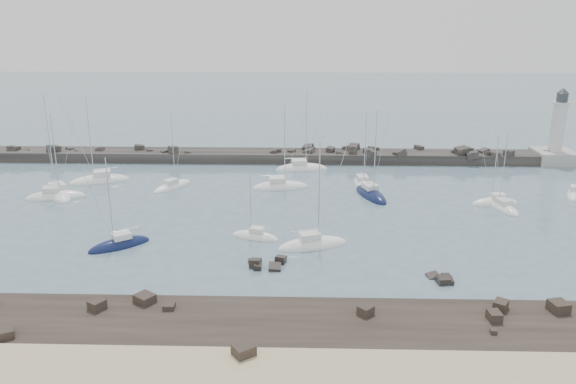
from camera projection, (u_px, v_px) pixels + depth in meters
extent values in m
plane|color=slate|center=(301.00, 238.00, 70.31)|extent=(400.00, 400.00, 0.00)
cube|color=black|center=(300.00, 333.00, 49.39)|extent=(140.00, 12.00, 0.70)
cube|color=black|center=(494.00, 316.00, 50.70)|extent=(1.22, 1.49, 0.88)
cube|color=black|center=(169.00, 306.00, 52.81)|extent=(1.12, 1.14, 0.47)
cube|color=black|center=(366.00, 310.00, 51.68)|extent=(1.71, 1.71, 0.86)
cube|color=black|center=(145.00, 298.00, 53.89)|extent=(2.32, 2.28, 0.80)
cube|color=black|center=(559.00, 307.00, 52.19)|extent=(1.89, 1.91, 0.99)
cube|color=black|center=(493.00, 331.00, 48.71)|extent=(0.60, 0.60, 0.38)
cube|color=black|center=(501.00, 305.00, 52.58)|extent=(1.75, 1.84, 0.88)
cube|color=black|center=(6.00, 333.00, 48.12)|extent=(1.87, 1.84, 0.75)
cube|color=black|center=(244.00, 351.00, 45.40)|extent=(2.19, 2.16, 1.01)
cube|color=black|center=(97.00, 305.00, 52.62)|extent=(1.78, 1.82, 0.90)
cube|color=black|center=(253.00, 265.00, 62.13)|extent=(0.68, 0.76, 0.52)
cube|color=black|center=(281.00, 260.00, 63.31)|extent=(1.44, 1.61, 1.15)
cube|color=black|center=(257.00, 267.00, 61.60)|extent=(0.98, 0.93, 1.00)
cube|color=black|center=(252.00, 263.00, 63.27)|extent=(1.18, 1.09, 0.90)
cube|color=black|center=(255.00, 264.00, 62.19)|extent=(1.45, 1.61, 1.44)
cube|color=black|center=(275.00, 269.00, 61.74)|extent=(1.44, 1.62, 1.36)
cube|color=black|center=(446.00, 278.00, 59.51)|extent=(1.09, 1.05, 0.90)
cube|color=black|center=(433.00, 277.00, 59.98)|extent=(1.62, 1.55, 0.99)
cube|color=black|center=(443.00, 281.00, 58.49)|extent=(1.46, 1.53, 0.90)
cube|color=black|center=(445.00, 278.00, 59.21)|extent=(0.86, 0.83, 0.49)
cube|color=black|center=(445.00, 283.00, 58.65)|extent=(1.70, 1.45, 1.40)
cube|color=#292725|center=(263.00, 159.00, 106.60)|extent=(115.00, 6.00, 3.20)
cube|color=#292725|center=(419.00, 149.00, 107.73)|extent=(2.03, 2.05, 1.61)
cube|color=#292725|center=(27.00, 151.00, 107.23)|extent=(1.79, 1.91, 1.36)
cube|color=#292725|center=(164.00, 153.00, 105.41)|extent=(1.62, 1.53, 1.03)
cube|color=#292725|center=(462.00, 152.00, 103.61)|extent=(2.56, 2.46, 2.17)
cube|color=#292725|center=(311.00, 148.00, 108.29)|extent=(2.12, 2.07, 1.23)
cube|color=#292725|center=(509.00, 154.00, 102.92)|extent=(2.15, 2.16, 1.54)
cube|color=#292725|center=(330.00, 151.00, 105.62)|extent=(1.89, 2.00, 1.62)
cube|color=#292725|center=(353.00, 149.00, 107.36)|extent=(2.93, 3.04, 2.30)
cube|color=#292725|center=(484.00, 152.00, 105.39)|extent=(2.41, 2.28, 1.68)
cube|color=#292725|center=(274.00, 153.00, 104.85)|extent=(1.56, 1.20, 1.32)
cube|color=#292725|center=(11.00, 148.00, 108.96)|extent=(1.31, 1.48, 1.00)
cube|color=#292725|center=(348.00, 149.00, 107.60)|extent=(2.40, 2.66, 1.75)
cube|color=#292725|center=(139.00, 149.00, 107.40)|extent=(2.41, 2.19, 1.92)
cube|color=#292725|center=(292.00, 152.00, 105.65)|extent=(1.75, 1.71, 1.12)
cube|color=#292725|center=(465.00, 151.00, 104.61)|extent=(2.79, 2.66, 1.60)
cube|color=#292725|center=(70.00, 150.00, 107.60)|extent=(1.79, 1.70, 1.24)
cube|color=#292725|center=(277.00, 151.00, 105.59)|extent=(1.76, 1.56, 1.36)
cube|color=#292725|center=(14.00, 150.00, 106.88)|extent=(2.09, 2.06, 1.72)
cube|color=#292725|center=(173.00, 150.00, 104.85)|extent=(2.39, 2.72, 1.72)
cube|color=#292725|center=(548.00, 153.00, 104.49)|extent=(1.72, 1.67, 1.09)
cube|color=#292725|center=(487.00, 154.00, 103.42)|extent=(1.39, 1.38, 1.00)
cube|color=#292725|center=(150.00, 152.00, 106.48)|extent=(1.59, 1.65, 1.07)
cube|color=#292725|center=(187.00, 154.00, 104.99)|extent=(1.64, 1.67, 1.50)
cube|color=#292725|center=(400.00, 154.00, 103.58)|extent=(2.83, 2.64, 2.08)
cube|color=#292725|center=(373.00, 150.00, 107.03)|extent=(2.39, 2.39, 1.33)
cube|color=#292725|center=(100.00, 151.00, 106.74)|extent=(1.86, 1.78, 1.59)
cube|color=#292725|center=(54.00, 149.00, 105.59)|extent=(2.81, 2.84, 1.91)
cube|color=#292725|center=(472.00, 155.00, 102.83)|extent=(2.44, 2.15, 1.75)
cube|color=#292725|center=(494.00, 156.00, 103.09)|extent=(2.05, 2.15, 1.78)
cube|color=#292725|center=(309.00, 152.00, 105.22)|extent=(2.52, 2.28, 1.73)
cube|color=#292725|center=(308.00, 148.00, 107.26)|extent=(2.59, 2.49, 1.92)
cube|color=#292725|center=(555.00, 152.00, 104.34)|extent=(1.80, 1.79, 1.44)
cube|color=#292725|center=(371.00, 154.00, 103.12)|extent=(2.19, 2.04, 1.77)
cube|color=#292725|center=(369.00, 153.00, 104.40)|extent=(2.07, 2.32, 1.74)
cube|color=#292725|center=(457.00, 151.00, 104.97)|extent=(2.40, 2.19, 1.75)
cube|color=#292725|center=(339.00, 155.00, 104.64)|extent=(1.60, 1.54, 1.46)
cube|color=#292725|center=(353.00, 150.00, 104.22)|extent=(1.69, 1.54, 1.66)
cube|color=#292725|center=(550.00, 152.00, 105.11)|extent=(1.65, 1.61, 1.08)
cube|color=#292725|center=(77.00, 153.00, 106.63)|extent=(1.56, 1.69, 1.29)
cube|color=#9A9B96|center=(553.00, 158.00, 104.97)|extent=(7.00, 7.00, 3.00)
cylinder|color=silver|center=(558.00, 127.00, 103.13)|extent=(2.50, 2.50, 9.00)
cylinder|color=silver|center=(562.00, 103.00, 101.77)|extent=(3.20, 3.20, 0.25)
cylinder|color=#363C41|center=(562.00, 98.00, 101.50)|extent=(2.00, 2.00, 1.60)
cone|color=#363C41|center=(563.00, 91.00, 101.10)|extent=(2.20, 2.20, 1.00)
ellipsoid|color=white|center=(56.00, 198.00, 85.20)|extent=(9.11, 4.69, 2.30)
cube|color=white|center=(52.00, 189.00, 84.69)|extent=(2.79, 2.29, 0.76)
cylinder|color=silver|center=(55.00, 154.00, 83.23)|extent=(0.13, 0.13, 11.78)
cylinder|color=silver|center=(47.00, 185.00, 84.36)|extent=(3.42, 0.93, 0.11)
ellipsoid|color=white|center=(57.00, 194.00, 86.83)|extent=(8.70, 10.40, 2.55)
cube|color=white|center=(57.00, 186.00, 85.96)|extent=(3.41, 3.61, 0.78)
cylinder|color=silver|center=(49.00, 142.00, 84.99)|extent=(0.13, 0.13, 14.12)
cylinder|color=silver|center=(58.00, 183.00, 85.16)|extent=(2.51, 3.47, 0.11)
ellipsoid|color=#0F1840|center=(119.00, 246.00, 67.61)|extent=(7.45, 6.41, 2.10)
cube|color=white|center=(121.00, 236.00, 67.44)|extent=(2.61, 2.49, 0.72)
cylinder|color=silver|center=(110.00, 200.00, 65.44)|extent=(0.12, 0.12, 10.20)
cylinder|color=silver|center=(125.00, 230.00, 67.52)|extent=(2.48, 1.89, 0.10)
ellipsoid|color=white|center=(173.00, 187.00, 90.21)|extent=(6.33, 8.01, 1.94)
cube|color=white|center=(170.00, 181.00, 89.55)|extent=(2.54, 2.73, 0.60)
cylinder|color=silver|center=(173.00, 149.00, 88.81)|extent=(0.10, 0.10, 10.70)
cylinder|color=silver|center=(168.00, 179.00, 88.94)|extent=(1.77, 2.72, 0.09)
ellipsoid|color=white|center=(302.00, 169.00, 100.38)|extent=(9.64, 4.02, 2.38)
cube|color=white|center=(299.00, 162.00, 99.91)|extent=(2.83, 2.19, 0.76)
cylinder|color=silver|center=(306.00, 129.00, 98.19)|extent=(0.13, 0.13, 12.63)
cylinder|color=silver|center=(296.00, 158.00, 99.63)|extent=(3.73, 0.56, 0.11)
ellipsoid|color=white|center=(255.00, 238.00, 70.17)|extent=(6.47, 3.62, 1.79)
cube|color=white|center=(257.00, 230.00, 69.75)|extent=(2.02, 1.69, 0.63)
cylinder|color=silver|center=(250.00, 200.00, 68.80)|extent=(0.11, 0.11, 8.34)
cylinder|color=silver|center=(260.00, 226.00, 69.43)|extent=(2.39, 0.80, 0.09)
ellipsoid|color=white|center=(363.00, 185.00, 91.18)|extent=(3.41, 8.43, 2.10)
cube|color=white|center=(362.00, 177.00, 91.19)|extent=(1.89, 2.46, 0.67)
cylinder|color=silver|center=(365.00, 148.00, 88.58)|extent=(0.12, 0.12, 11.08)
cylinder|color=silver|center=(362.00, 173.00, 91.54)|extent=(0.45, 3.27, 0.10)
ellipsoid|color=white|center=(313.00, 246.00, 67.62)|extent=(9.17, 5.35, 2.37)
cube|color=white|center=(309.00, 236.00, 67.07)|extent=(2.89, 2.45, 0.80)
cylinder|color=silver|center=(319.00, 191.00, 65.69)|extent=(0.14, 0.14, 11.83)
cylinder|color=silver|center=(305.00, 231.00, 66.67)|extent=(3.36, 1.22, 0.11)
ellipsoid|color=#0F1840|center=(371.00, 196.00, 86.06)|extent=(5.59, 9.56, 2.37)
cube|color=white|center=(370.00, 186.00, 86.05)|extent=(2.56, 3.01, 0.77)
cylinder|color=silver|center=(375.00, 151.00, 83.19)|extent=(0.13, 0.13, 12.33)
cylinder|color=silver|center=(368.00, 181.00, 86.41)|extent=(1.27, 3.50, 0.11)
ellipsoid|color=white|center=(495.00, 204.00, 82.34)|extent=(7.31, 3.10, 2.06)
cube|color=white|center=(498.00, 196.00, 81.99)|extent=(2.15, 1.67, 0.73)
cylinder|color=silver|center=(495.00, 167.00, 80.55)|extent=(0.13, 0.13, 9.56)
cylinder|color=silver|center=(502.00, 192.00, 81.83)|extent=(2.82, 0.47, 0.10)
ellipsoid|color=white|center=(502.00, 208.00, 80.81)|extent=(4.23, 8.05, 1.95)
cube|color=white|center=(504.00, 201.00, 80.11)|extent=(2.04, 2.47, 0.62)
cylinder|color=silver|center=(504.00, 166.00, 79.53)|extent=(0.11, 0.11, 10.40)
cylinder|color=silver|center=(507.00, 199.00, 79.43)|extent=(0.85, 3.01, 0.09)
ellipsoid|color=white|center=(575.00, 195.00, 86.39)|extent=(5.40, 7.43, 1.99)
cube|color=white|center=(576.00, 188.00, 85.73)|extent=(2.24, 2.47, 0.68)
cylinder|color=silver|center=(576.00, 185.00, 85.12)|extent=(1.46, 2.59, 0.10)
ellipsoid|color=white|center=(100.00, 182.00, 93.21)|extent=(10.18, 6.08, 2.47)
cube|color=white|center=(102.00, 173.00, 92.91)|extent=(3.22, 2.76, 0.79)
cylinder|color=silver|center=(90.00, 137.00, 90.65)|extent=(0.13, 0.13, 13.13)
cylinder|color=silver|center=(106.00, 168.00, 92.89)|extent=(3.71, 1.40, 0.11)
ellipsoid|color=white|center=(280.00, 188.00, 89.92)|extent=(9.44, 4.25, 2.37)
cube|color=white|center=(277.00, 180.00, 89.44)|extent=(2.81, 2.22, 0.77)
cylinder|color=silver|center=(285.00, 144.00, 87.82)|extent=(0.13, 0.13, 12.29)
cylinder|color=silver|center=(273.00, 175.00, 89.14)|extent=(3.61, 0.69, 0.11)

